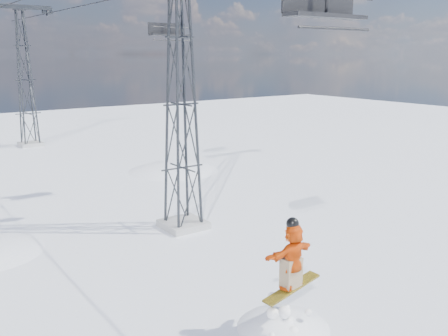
# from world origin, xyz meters

# --- Properties ---
(ground) EXTENTS (120.00, 120.00, 0.00)m
(ground) POSITION_xyz_m (0.00, 0.00, 0.00)
(ground) COLOR white
(ground) RESTS_ON ground
(snow_terrain) EXTENTS (39.00, 37.00, 22.00)m
(snow_terrain) POSITION_xyz_m (-4.77, 21.24, -9.59)
(snow_terrain) COLOR white
(snow_terrain) RESTS_ON ground
(lift_tower_near) EXTENTS (5.20, 1.80, 11.43)m
(lift_tower_near) POSITION_xyz_m (0.80, 8.00, 5.47)
(lift_tower_near) COLOR #999999
(lift_tower_near) RESTS_ON ground
(lift_tower_far) EXTENTS (5.20, 1.80, 11.43)m
(lift_tower_far) POSITION_xyz_m (0.80, 33.00, 5.47)
(lift_tower_far) COLOR #999999
(lift_tower_far) RESTS_ON ground
(lift_chair_near) EXTENTS (2.23, 0.64, 2.76)m
(lift_chair_near) POSITION_xyz_m (-1.40, -2.08, 8.64)
(lift_chair_near) COLOR black
(lift_chair_near) RESTS_ON ground
(lift_chair_mid) EXTENTS (2.12, 0.61, 2.63)m
(lift_chair_mid) POSITION_xyz_m (3.00, 12.86, 8.75)
(lift_chair_mid) COLOR black
(lift_chair_mid) RESTS_ON ground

